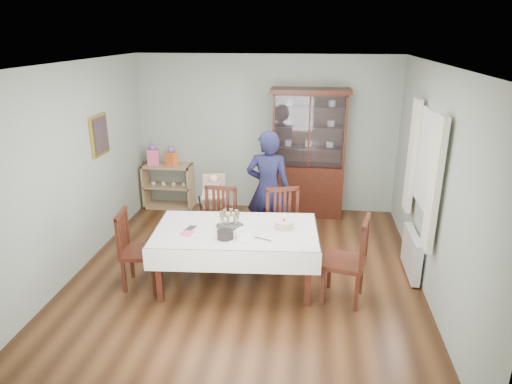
% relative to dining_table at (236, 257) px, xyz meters
% --- Properties ---
extents(floor, '(5.00, 5.00, 0.00)m').
position_rel_dining_table_xyz_m(floor, '(0.08, 0.24, -0.38)').
color(floor, '#593319').
rests_on(floor, ground).
extents(room_shell, '(5.00, 5.00, 5.00)m').
position_rel_dining_table_xyz_m(room_shell, '(0.08, 0.77, 1.32)').
color(room_shell, '#9EAA99').
rests_on(room_shell, floor).
extents(dining_table, '(2.08, 1.29, 0.76)m').
position_rel_dining_table_xyz_m(dining_table, '(0.00, 0.00, 0.00)').
color(dining_table, '#481C12').
rests_on(dining_table, floor).
extents(china_cabinet, '(1.30, 0.48, 2.18)m').
position_rel_dining_table_xyz_m(china_cabinet, '(0.83, 2.50, 0.74)').
color(china_cabinet, '#481C12').
rests_on(china_cabinet, floor).
extents(sideboard, '(0.90, 0.38, 0.80)m').
position_rel_dining_table_xyz_m(sideboard, '(-1.67, 2.52, 0.02)').
color(sideboard, tan).
rests_on(sideboard, floor).
extents(picture_frame, '(0.04, 0.48, 0.58)m').
position_rel_dining_table_xyz_m(picture_frame, '(-2.14, 1.04, 1.27)').
color(picture_frame, gold).
rests_on(picture_frame, room_shell).
extents(window, '(0.04, 1.02, 1.22)m').
position_rel_dining_table_xyz_m(window, '(2.30, 0.54, 1.17)').
color(window, white).
rests_on(window, room_shell).
extents(curtain_left, '(0.07, 0.30, 1.55)m').
position_rel_dining_table_xyz_m(curtain_left, '(2.24, -0.08, 1.07)').
color(curtain_left, silver).
rests_on(curtain_left, room_shell).
extents(curtain_right, '(0.07, 0.30, 1.55)m').
position_rel_dining_table_xyz_m(curtain_right, '(2.24, 1.16, 1.07)').
color(curtain_right, silver).
rests_on(curtain_right, room_shell).
extents(radiator, '(0.10, 0.80, 0.55)m').
position_rel_dining_table_xyz_m(radiator, '(2.24, 0.54, -0.08)').
color(radiator, white).
rests_on(radiator, floor).
extents(chair_far_left, '(0.49, 0.49, 1.04)m').
position_rel_dining_table_xyz_m(chair_far_left, '(-0.35, 0.57, -0.07)').
color(chair_far_left, '#481C12').
rests_on(chair_far_left, floor).
extents(chair_far_right, '(0.60, 0.60, 1.07)m').
position_rel_dining_table_xyz_m(chair_far_right, '(0.57, 0.56, -0.07)').
color(chair_far_right, '#481C12').
rests_on(chair_far_right, floor).
extents(chair_end_left, '(0.49, 0.49, 0.99)m').
position_rel_dining_table_xyz_m(chair_end_left, '(-1.20, -0.17, -0.09)').
color(chair_end_left, '#481C12').
rests_on(chair_end_left, floor).
extents(chair_end_right, '(0.57, 0.57, 1.07)m').
position_rel_dining_table_xyz_m(chair_end_right, '(1.33, -0.18, -0.07)').
color(chair_end_right, '#481C12').
rests_on(chair_end_right, floor).
extents(woman, '(0.66, 0.46, 1.76)m').
position_rel_dining_table_xyz_m(woman, '(0.28, 1.19, 0.49)').
color(woman, '#161632').
rests_on(woman, floor).
extents(high_chair, '(0.53, 0.53, 1.02)m').
position_rel_dining_table_xyz_m(high_chair, '(-0.56, 1.35, 0.01)').
color(high_chair, black).
rests_on(high_chair, floor).
extents(champagne_tray, '(0.34, 0.34, 0.21)m').
position_rel_dining_table_xyz_m(champagne_tray, '(-0.09, 0.05, 0.44)').
color(champagne_tray, silver).
rests_on(champagne_tray, dining_table).
extents(birthday_cake, '(0.27, 0.27, 0.19)m').
position_rel_dining_table_xyz_m(birthday_cake, '(0.58, 0.10, 0.42)').
color(birthday_cake, white).
rests_on(birthday_cake, dining_table).
extents(plate_stack_dark, '(0.22, 0.22, 0.09)m').
position_rel_dining_table_xyz_m(plate_stack_dark, '(-0.08, -0.26, 0.42)').
color(plate_stack_dark, black).
rests_on(plate_stack_dark, dining_table).
extents(plate_stack_white, '(0.24, 0.24, 0.10)m').
position_rel_dining_table_xyz_m(plate_stack_white, '(0.15, -0.23, 0.43)').
color(plate_stack_white, white).
rests_on(plate_stack_white, dining_table).
extents(napkin_stack, '(0.16, 0.16, 0.02)m').
position_rel_dining_table_xyz_m(napkin_stack, '(-0.56, -0.21, 0.38)').
color(napkin_stack, '#FB5C8A').
rests_on(napkin_stack, dining_table).
extents(cutlery, '(0.16, 0.20, 0.01)m').
position_rel_dining_table_xyz_m(cutlery, '(-0.60, -0.05, 0.38)').
color(cutlery, silver).
rests_on(cutlery, dining_table).
extents(cake_knife, '(0.26, 0.13, 0.01)m').
position_rel_dining_table_xyz_m(cake_knife, '(0.34, -0.23, 0.38)').
color(cake_knife, silver).
rests_on(cake_knife, dining_table).
extents(gift_bag_pink, '(0.23, 0.18, 0.37)m').
position_rel_dining_table_xyz_m(gift_bag_pink, '(-1.91, 2.50, 0.58)').
color(gift_bag_pink, '#FB5C8A').
rests_on(gift_bag_pink, sideboard).
extents(gift_bag_orange, '(0.22, 0.19, 0.34)m').
position_rel_dining_table_xyz_m(gift_bag_orange, '(-1.57, 2.50, 0.57)').
color(gift_bag_orange, orange).
rests_on(gift_bag_orange, sideboard).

